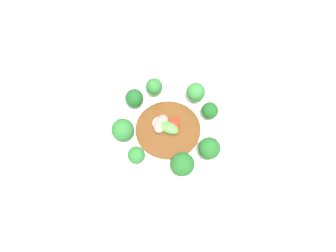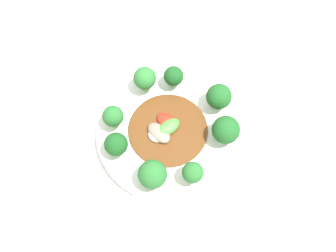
# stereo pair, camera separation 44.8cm
# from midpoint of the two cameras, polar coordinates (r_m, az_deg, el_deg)

# --- Properties ---
(ground_plane) EXTENTS (8.00, 8.00, 0.00)m
(ground_plane) POSITION_cam_midpoint_polar(r_m,az_deg,el_deg) (1.54, 6.26, -18.33)
(ground_plane) COLOR #B7B2A8
(table) EXTENTS (1.16, 0.80, 0.70)m
(table) POSITION_cam_midpoint_polar(r_m,az_deg,el_deg) (1.20, 7.92, -15.41)
(table) COLOR silver
(table) RESTS_ON ground_plane
(plate) EXTENTS (0.29, 0.29, 0.02)m
(plate) POSITION_cam_midpoint_polar(r_m,az_deg,el_deg) (0.87, 9.90, -7.98)
(plate) COLOR white
(plate) RESTS_ON table
(broccoli_west) EXTENTS (0.04, 0.04, 0.06)m
(broccoli_west) POSITION_cam_midpoint_polar(r_m,az_deg,el_deg) (0.79, 5.62, -12.66)
(broccoli_west) COLOR #70A356
(broccoli_west) RESTS_ON plate
(broccoli_south) EXTENTS (0.05, 0.05, 0.06)m
(broccoli_south) POSITION_cam_midpoint_polar(r_m,az_deg,el_deg) (0.82, 17.45, -11.01)
(broccoli_south) COLOR #7AAD5B
(broccoli_south) RESTS_ON plate
(broccoli_southeast) EXTENTS (0.04, 0.04, 0.05)m
(broccoli_southeast) POSITION_cam_midpoint_polar(r_m,az_deg,el_deg) (0.86, 16.85, -4.54)
(broccoli_southeast) COLOR #89B76B
(broccoli_southeast) RESTS_ON plate
(broccoli_southwest) EXTENTS (0.06, 0.06, 0.07)m
(broccoli_southwest) POSITION_cam_midpoint_polar(r_m,az_deg,el_deg) (0.80, 13.47, -13.95)
(broccoli_southwest) COLOR #7AAD5B
(broccoli_southwest) RESTS_ON plate
(broccoli_northwest) EXTENTS (0.05, 0.05, 0.06)m
(broccoli_northwest) POSITION_cam_midpoint_polar(r_m,az_deg,el_deg) (0.80, 2.93, -8.21)
(broccoli_northwest) COLOR #70A356
(broccoli_northwest) RESTS_ON plate
(broccoli_east) EXTENTS (0.05, 0.05, 0.06)m
(broccoli_east) POSITION_cam_midpoint_polar(r_m,az_deg,el_deg) (0.87, 14.41, -1.45)
(broccoli_east) COLOR #7AAD5B
(broccoli_east) RESTS_ON plate
(broccoli_north) EXTENTS (0.05, 0.05, 0.06)m
(broccoli_north) POSITION_cam_midpoint_polar(r_m,az_deg,el_deg) (0.84, 4.39, -2.53)
(broccoli_north) COLOR #89B76B
(broccoli_north) RESTS_ON plate
(broccoli_northeast) EXTENTS (0.04, 0.04, 0.06)m
(broccoli_northeast) POSITION_cam_midpoint_polar(r_m,az_deg,el_deg) (0.86, 7.55, -0.48)
(broccoli_northeast) COLOR #7AAD5B
(broccoli_northeast) RESTS_ON plate
(stirfry_center) EXTENTS (0.16, 0.16, 0.02)m
(stirfry_center) POSITION_cam_midpoint_polar(r_m,az_deg,el_deg) (0.85, 9.88, -7.37)
(stirfry_center) COLOR #5B3314
(stirfry_center) RESTS_ON plate
(drinking_glass) EXTENTS (0.08, 0.08, 0.09)m
(drinking_glass) POSITION_cam_midpoint_polar(r_m,az_deg,el_deg) (0.99, 2.85, 11.02)
(drinking_glass) COLOR silver
(drinking_glass) RESTS_ON table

